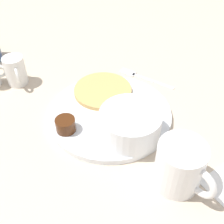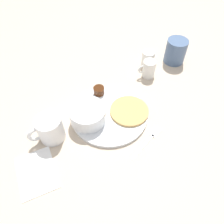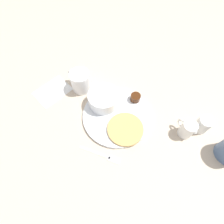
{
  "view_description": "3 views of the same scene",
  "coord_description": "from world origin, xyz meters",
  "px_view_note": "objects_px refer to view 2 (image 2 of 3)",
  "views": [
    {
      "loc": [
        0.27,
        0.32,
        0.4
      ],
      "look_at": [
        0.01,
        0.02,
        0.03
      ],
      "focal_mm": 45.0,
      "sensor_mm": 36.0,
      "label": 1
    },
    {
      "loc": [
        -0.39,
        0.23,
        0.57
      ],
      "look_at": [
        -0.01,
        -0.0,
        0.03
      ],
      "focal_mm": 35.0,
      "sensor_mm": 36.0,
      "label": 2
    },
    {
      "loc": [
        -0.25,
        -0.17,
        0.58
      ],
      "look_at": [
        -0.01,
        0.02,
        0.02
      ],
      "focal_mm": 28.0,
      "sensor_mm": 36.0,
      "label": 3
    }
  ],
  "objects_px": {
    "fork": "(150,139)",
    "second_mug": "(176,51)",
    "bowl": "(88,114)",
    "coffee_mug": "(50,129)",
    "creamer_pitcher_far": "(148,59)",
    "creamer_pitcher_near": "(149,69)",
    "plate": "(109,114)"
  },
  "relations": [
    {
      "from": "bowl",
      "to": "creamer_pitcher_far",
      "type": "relative_size",
      "value": 1.72
    },
    {
      "from": "plate",
      "to": "creamer_pitcher_near",
      "type": "height_order",
      "value": "creamer_pitcher_near"
    },
    {
      "from": "creamer_pitcher_far",
      "to": "second_mug",
      "type": "height_order",
      "value": "second_mug"
    },
    {
      "from": "plate",
      "to": "creamer_pitcher_far",
      "type": "bearing_deg",
      "value": -61.88
    },
    {
      "from": "creamer_pitcher_far",
      "to": "second_mug",
      "type": "distance_m",
      "value": 0.12
    },
    {
      "from": "fork",
      "to": "bowl",
      "type": "bearing_deg",
      "value": 39.34
    },
    {
      "from": "bowl",
      "to": "coffee_mug",
      "type": "xyz_separation_m",
      "value": [
        0.01,
        0.12,
        0.0
      ]
    },
    {
      "from": "bowl",
      "to": "second_mug",
      "type": "xyz_separation_m",
      "value": [
        0.1,
        -0.45,
        0.01
      ]
    },
    {
      "from": "bowl",
      "to": "coffee_mug",
      "type": "distance_m",
      "value": 0.12
    },
    {
      "from": "second_mug",
      "to": "creamer_pitcher_far",
      "type": "bearing_deg",
      "value": 74.61
    },
    {
      "from": "bowl",
      "to": "creamer_pitcher_far",
      "type": "height_order",
      "value": "creamer_pitcher_far"
    },
    {
      "from": "coffee_mug",
      "to": "creamer_pitcher_far",
      "type": "xyz_separation_m",
      "value": [
        0.12,
        -0.46,
        -0.01
      ]
    },
    {
      "from": "coffee_mug",
      "to": "bowl",
      "type": "bearing_deg",
      "value": -93.56
    },
    {
      "from": "bowl",
      "to": "plate",
      "type": "bearing_deg",
      "value": -99.08
    },
    {
      "from": "second_mug",
      "to": "fork",
      "type": "bearing_deg",
      "value": 128.66
    },
    {
      "from": "creamer_pitcher_far",
      "to": "fork",
      "type": "height_order",
      "value": "creamer_pitcher_far"
    },
    {
      "from": "bowl",
      "to": "creamer_pitcher_near",
      "type": "xyz_separation_m",
      "value": [
        0.08,
        -0.3,
        -0.01
      ]
    },
    {
      "from": "fork",
      "to": "second_mug",
      "type": "distance_m",
      "value": 0.41
    },
    {
      "from": "coffee_mug",
      "to": "fork",
      "type": "relative_size",
      "value": 0.76
    },
    {
      "from": "bowl",
      "to": "second_mug",
      "type": "relative_size",
      "value": 1.08
    },
    {
      "from": "coffee_mug",
      "to": "creamer_pitcher_far",
      "type": "distance_m",
      "value": 0.47
    },
    {
      "from": "coffee_mug",
      "to": "fork",
      "type": "height_order",
      "value": "coffee_mug"
    },
    {
      "from": "creamer_pitcher_far",
      "to": "plate",
      "type": "bearing_deg",
      "value": 118.12
    },
    {
      "from": "coffee_mug",
      "to": "creamer_pitcher_near",
      "type": "distance_m",
      "value": 0.43
    },
    {
      "from": "creamer_pitcher_near",
      "to": "second_mug",
      "type": "bearing_deg",
      "value": -82.27
    },
    {
      "from": "bowl",
      "to": "creamer_pitcher_near",
      "type": "relative_size",
      "value": 1.59
    },
    {
      "from": "coffee_mug",
      "to": "fork",
      "type": "bearing_deg",
      "value": -123.25
    },
    {
      "from": "coffee_mug",
      "to": "fork",
      "type": "xyz_separation_m",
      "value": [
        -0.16,
        -0.25,
        -0.04
      ]
    },
    {
      "from": "bowl",
      "to": "coffee_mug",
      "type": "relative_size",
      "value": 1.07
    },
    {
      "from": "bowl",
      "to": "fork",
      "type": "height_order",
      "value": "bowl"
    },
    {
      "from": "bowl",
      "to": "second_mug",
      "type": "distance_m",
      "value": 0.46
    },
    {
      "from": "second_mug",
      "to": "creamer_pitcher_near",
      "type": "bearing_deg",
      "value": 97.73
    }
  ]
}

